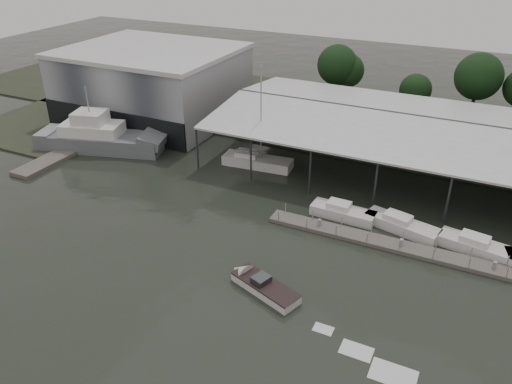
% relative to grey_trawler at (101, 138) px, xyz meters
% --- Properties ---
extents(ground, '(200.00, 200.00, 0.00)m').
position_rel_grey_trawler_xyz_m(ground, '(26.79, -16.20, -1.58)').
color(ground, black).
rests_on(ground, ground).
extents(land_strip_far, '(140.00, 30.00, 0.30)m').
position_rel_grey_trawler_xyz_m(land_strip_far, '(26.79, 25.80, -1.48)').
color(land_strip_far, '#313628').
rests_on(land_strip_far, ground).
extents(land_strip_west, '(20.00, 40.00, 0.30)m').
position_rel_grey_trawler_xyz_m(land_strip_west, '(-13.21, 13.80, -1.48)').
color(land_strip_west, '#313628').
rests_on(land_strip_west, ground).
extents(storage_warehouse, '(24.50, 20.50, 10.50)m').
position_rel_grey_trawler_xyz_m(storage_warehouse, '(-1.21, 13.75, 3.71)').
color(storage_warehouse, '#93979D').
rests_on(storage_warehouse, ground).
extents(covered_boat_shed, '(58.24, 24.00, 6.96)m').
position_rel_grey_trawler_xyz_m(covered_boat_shed, '(43.79, 11.80, 4.55)').
color(covered_boat_shed, silver).
rests_on(covered_boat_shed, ground).
extents(trawler_dock, '(3.00, 18.00, 0.50)m').
position_rel_grey_trawler_xyz_m(trawler_dock, '(-3.21, -2.20, -1.33)').
color(trawler_dock, '#605C55').
rests_on(trawler_dock, ground).
extents(floating_dock, '(28.00, 2.00, 1.40)m').
position_rel_grey_trawler_xyz_m(floating_dock, '(41.79, -6.20, -1.38)').
color(floating_dock, '#605C55').
rests_on(floating_dock, ground).
extents(grey_trawler, '(17.90, 9.41, 8.84)m').
position_rel_grey_trawler_xyz_m(grey_trawler, '(0.00, 0.00, 0.00)').
color(grey_trawler, slate).
rests_on(grey_trawler, ground).
extents(white_sailboat, '(8.85, 3.38, 12.86)m').
position_rel_grey_trawler_xyz_m(white_sailboat, '(20.91, 4.12, -0.93)').
color(white_sailboat, silver).
rests_on(white_sailboat, ground).
extents(speedboat_underway, '(17.29, 7.58, 2.00)m').
position_rel_grey_trawler_xyz_m(speedboat_underway, '(31.45, -17.04, -1.19)').
color(speedboat_underway, silver).
rests_on(speedboat_underway, ground).
extents(moored_cruiser_0, '(6.67, 2.44, 1.70)m').
position_rel_grey_trawler_xyz_m(moored_cruiser_0, '(34.20, -3.08, -0.97)').
color(moored_cruiser_0, silver).
rests_on(moored_cruiser_0, ground).
extents(moored_cruiser_1, '(7.66, 3.95, 1.70)m').
position_rel_grey_trawler_xyz_m(moored_cruiser_1, '(40.15, -2.94, -0.97)').
color(moored_cruiser_1, silver).
rests_on(moored_cruiser_1, ground).
extents(moored_cruiser_2, '(7.46, 3.43, 1.70)m').
position_rel_grey_trawler_xyz_m(moored_cruiser_2, '(47.30, -3.66, -0.97)').
color(moored_cruiser_2, silver).
rests_on(moored_cruiser_2, ground).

